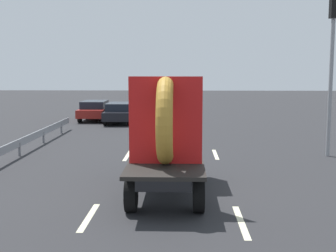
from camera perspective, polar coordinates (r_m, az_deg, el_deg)
name	(u,v)px	position (r m, az deg, el deg)	size (l,w,h in m)	color
ground_plane	(176,189)	(13.87, 1.06, -7.85)	(120.00, 120.00, 0.00)	#28282B
flatbed_truck	(168,136)	(13.54, -0.05, -1.27)	(2.02, 5.10, 3.40)	black
distant_sedan	(120,112)	(30.22, -6.00, 1.72)	(1.76, 4.10, 1.34)	black
traffic_light	(332,54)	(19.70, 19.76, 8.45)	(0.42, 0.36, 6.47)	gray
guardrail	(32,137)	(21.31, -16.56, -1.37)	(0.10, 13.14, 0.71)	gray
lane_dash_left_near	(89,217)	(11.52, -9.82, -11.12)	(2.13, 0.16, 0.01)	beige
lane_dash_left_far	(128,154)	(19.33, -4.96, -3.53)	(2.79, 0.16, 0.01)	beige
lane_dash_right_near	(241,222)	(11.18, 9.08, -11.68)	(2.38, 0.16, 0.01)	beige
lane_dash_right_far	(215,154)	(19.34, 5.93, -3.54)	(2.20, 0.16, 0.01)	beige
oncoming_car	(95,110)	(32.08, -9.10, 2.00)	(1.78, 4.15, 1.35)	black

